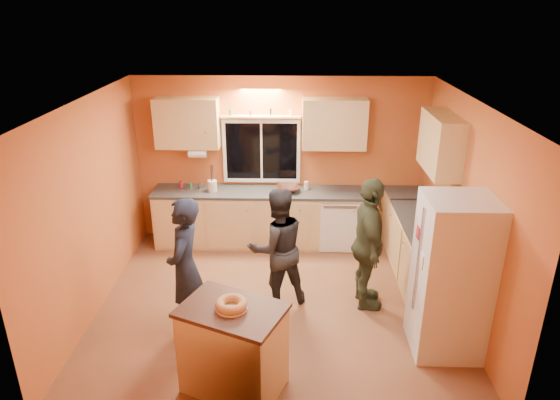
{
  "coord_description": "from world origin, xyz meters",
  "views": [
    {
      "loc": [
        0.18,
        -5.46,
        3.66
      ],
      "look_at": [
        0.03,
        0.4,
        1.28
      ],
      "focal_mm": 32.0,
      "sensor_mm": 36.0,
      "label": 1
    }
  ],
  "objects_px": {
    "person_center": "(277,247)",
    "refrigerator": "(451,277)",
    "person_left": "(185,268)",
    "island": "(233,348)",
    "person_right": "(368,245)"
  },
  "relations": [
    {
      "from": "island",
      "to": "person_right",
      "type": "bearing_deg",
      "value": 68.76
    },
    {
      "from": "person_right",
      "to": "person_left",
      "type": "bearing_deg",
      "value": 104.59
    },
    {
      "from": "refrigerator",
      "to": "person_center",
      "type": "relative_size",
      "value": 1.15
    },
    {
      "from": "island",
      "to": "person_right",
      "type": "relative_size",
      "value": 0.67
    },
    {
      "from": "island",
      "to": "person_left",
      "type": "height_order",
      "value": "person_left"
    },
    {
      "from": "refrigerator",
      "to": "person_right",
      "type": "relative_size",
      "value": 1.05
    },
    {
      "from": "person_center",
      "to": "person_right",
      "type": "relative_size",
      "value": 0.91
    },
    {
      "from": "island",
      "to": "person_center",
      "type": "relative_size",
      "value": 0.74
    },
    {
      "from": "person_center",
      "to": "person_left",
      "type": "bearing_deg",
      "value": 9.81
    },
    {
      "from": "person_center",
      "to": "person_right",
      "type": "bearing_deg",
      "value": 156.38
    },
    {
      "from": "refrigerator",
      "to": "person_left",
      "type": "bearing_deg",
      "value": 175.46
    },
    {
      "from": "person_center",
      "to": "refrigerator",
      "type": "bearing_deg",
      "value": 133.91
    },
    {
      "from": "refrigerator",
      "to": "island",
      "type": "bearing_deg",
      "value": -163.05
    },
    {
      "from": "refrigerator",
      "to": "person_left",
      "type": "distance_m",
      "value": 2.92
    },
    {
      "from": "person_left",
      "to": "person_right",
      "type": "xyz_separation_m",
      "value": [
        2.14,
        0.59,
        0.02
      ]
    }
  ]
}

